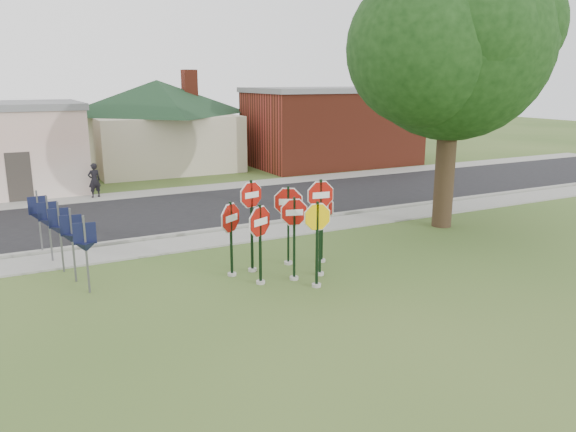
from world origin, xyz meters
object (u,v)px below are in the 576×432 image
stop_sign_left (260,234)px  stop_sign_yellow (317,234)px  oak_tree (453,42)px  pedestrian (94,180)px  stop_sign_center (294,228)px

stop_sign_left → stop_sign_yellow: bearing=-36.0°
oak_tree → pedestrian: size_ratio=6.65×
stop_sign_center → stop_sign_left: size_ratio=1.05×
stop_sign_left → oak_tree: 10.12m
oak_tree → pedestrian: (-10.51, 10.89, -5.65)m
stop_sign_center → oak_tree: size_ratio=0.23×
stop_sign_center → stop_sign_left: stop_sign_center is taller
stop_sign_yellow → oak_tree: size_ratio=0.23×
stop_sign_left → oak_tree: (8.39, 2.41, 5.12)m
pedestrian → stop_sign_center: bearing=88.2°
stop_sign_yellow → stop_sign_left: stop_sign_yellow is taller
stop_sign_center → stop_sign_yellow: stop_sign_center is taller
oak_tree → pedestrian: bearing=134.0°
stop_sign_center → oak_tree: bearing=18.7°
stop_sign_yellow → stop_sign_center: bearing=109.7°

